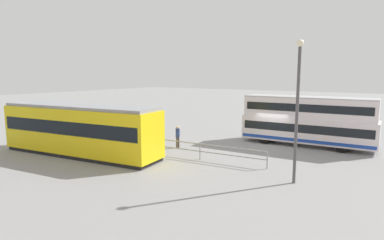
{
  "coord_description": "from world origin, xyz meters",
  "views": [
    {
      "loc": [
        -8.65,
        24.69,
        5.67
      ],
      "look_at": [
        4.57,
        4.69,
        2.2
      ],
      "focal_mm": 30.17,
      "sensor_mm": 36.0,
      "label": 1
    }
  ],
  "objects_px": {
    "pedestrian_near_railing": "(178,135)",
    "info_sign": "(134,126)",
    "street_lamp": "(297,102)",
    "double_decker_bus": "(307,121)",
    "tram_yellow": "(80,129)"
  },
  "relations": [
    {
      "from": "pedestrian_near_railing",
      "to": "street_lamp",
      "type": "distance_m",
      "value": 10.78
    },
    {
      "from": "pedestrian_near_railing",
      "to": "street_lamp",
      "type": "height_order",
      "value": "street_lamp"
    },
    {
      "from": "double_decker_bus",
      "to": "pedestrian_near_railing",
      "type": "height_order",
      "value": "double_decker_bus"
    },
    {
      "from": "double_decker_bus",
      "to": "pedestrian_near_railing",
      "type": "distance_m",
      "value": 10.24
    },
    {
      "from": "street_lamp",
      "to": "tram_yellow",
      "type": "bearing_deg",
      "value": 9.31
    },
    {
      "from": "info_sign",
      "to": "tram_yellow",
      "type": "bearing_deg",
      "value": 60.4
    },
    {
      "from": "double_decker_bus",
      "to": "street_lamp",
      "type": "xyz_separation_m",
      "value": [
        -1.75,
        9.43,
        2.26
      ]
    },
    {
      "from": "info_sign",
      "to": "double_decker_bus",
      "type": "bearing_deg",
      "value": -141.58
    },
    {
      "from": "double_decker_bus",
      "to": "tram_yellow",
      "type": "relative_size",
      "value": 0.81
    },
    {
      "from": "double_decker_bus",
      "to": "street_lamp",
      "type": "relative_size",
      "value": 1.38
    },
    {
      "from": "pedestrian_near_railing",
      "to": "double_decker_bus",
      "type": "bearing_deg",
      "value": -142.07
    },
    {
      "from": "pedestrian_near_railing",
      "to": "info_sign",
      "type": "height_order",
      "value": "info_sign"
    },
    {
      "from": "tram_yellow",
      "to": "info_sign",
      "type": "distance_m",
      "value": 3.91
    },
    {
      "from": "info_sign",
      "to": "street_lamp",
      "type": "height_order",
      "value": "street_lamp"
    },
    {
      "from": "tram_yellow",
      "to": "street_lamp",
      "type": "height_order",
      "value": "street_lamp"
    }
  ]
}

